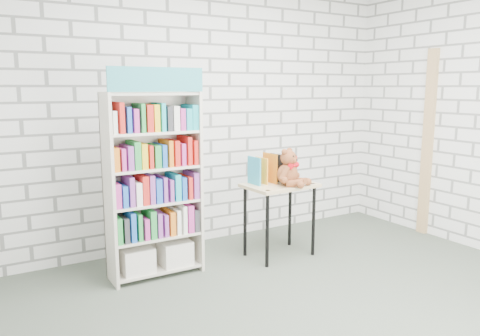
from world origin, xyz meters
TOP-DOWN VIEW (x-y plane):
  - ground at (0.00, 0.00)m, footprint 4.50×4.50m
  - room_shell at (0.00, 0.00)m, footprint 4.52×4.02m
  - bookshelf at (-0.90, 1.36)m, footprint 0.82×0.32m
  - display_table at (0.34, 1.18)m, footprint 0.71×0.51m
  - table_books at (0.34, 1.30)m, footprint 0.49×0.24m
  - teddy_bear at (0.39, 1.08)m, footprint 0.34×0.33m
  - door_trim at (2.23, 0.95)m, footprint 0.05×0.12m

SIDE VIEW (x-z plane):
  - ground at x=0.00m, z-range 0.00..0.00m
  - display_table at x=0.34m, z-range 0.27..1.00m
  - bookshelf at x=-0.90m, z-range -0.08..1.76m
  - table_books at x=0.34m, z-range 0.74..1.02m
  - teddy_bear at x=0.39m, z-range 0.70..1.06m
  - door_trim at x=2.23m, z-range 0.00..2.10m
  - room_shell at x=0.00m, z-range 0.38..3.19m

